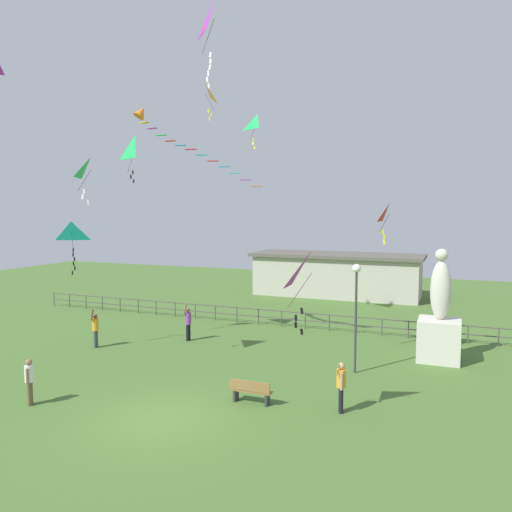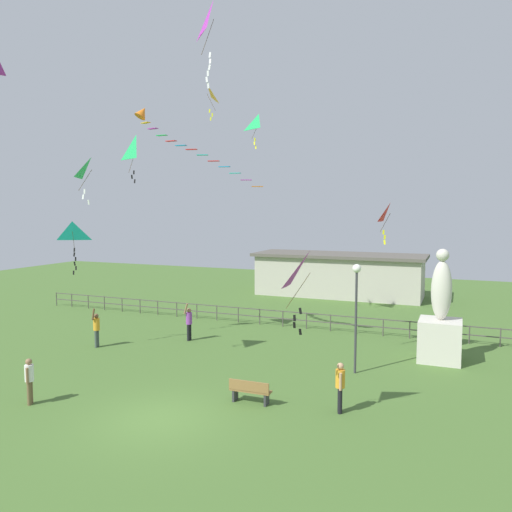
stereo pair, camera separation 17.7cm
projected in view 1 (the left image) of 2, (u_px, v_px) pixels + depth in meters
The scene contains 19 objects.
ground_plane at pixel (160, 420), 16.22m from camera, with size 80.00×80.00×0.00m, color #476B2D.
statue_monument at pixel (439, 327), 22.61m from camera, with size 1.84×1.84×5.12m.
lamppost at pixel (356, 295), 20.68m from camera, with size 0.36×0.36×4.61m.
park_bench at pixel (251, 391), 17.59m from camera, with size 1.51×0.44×0.85m.
person_0 at pixel (29, 379), 17.41m from camera, with size 0.30×0.45×1.65m.
person_1 at pixel (95, 328), 24.79m from camera, with size 0.31×0.54×2.00m.
person_2 at pixel (188, 322), 26.12m from camera, with size 0.35×0.52×2.02m.
person_3 at pixel (341, 384), 16.76m from camera, with size 0.32×0.51×1.72m.
kite_0 at pixel (135, 149), 24.91m from camera, with size 1.26×0.94×2.39m.
kite_1 at pixel (214, 21), 18.17m from camera, with size 1.14×1.18×3.16m.
kite_3 at pixel (71, 233), 23.57m from camera, with size 1.19×0.87×2.55m.
kite_4 at pixel (91, 170), 20.37m from camera, with size 1.03×1.23×1.87m.
kite_5 at pixel (311, 275), 15.19m from camera, with size 1.18×0.75×2.56m.
kite_6 at pixel (390, 214), 21.71m from camera, with size 0.66×1.07×1.80m.
kite_7 at pixel (206, 94), 28.23m from camera, with size 0.86×1.24×2.03m.
kite_8 at pixel (257, 124), 28.70m from camera, with size 1.24×1.01×1.96m.
streamer_kite at pixel (152, 120), 25.22m from camera, with size 6.87×1.41×4.26m.
waterfront_railing at pixel (285, 316), 29.26m from camera, with size 36.01×0.06×0.95m.
pavilion_building at pixel (337, 274), 40.12m from camera, with size 13.49×5.02×3.40m.
Camera 1 is at (8.76, -13.37, 6.78)m, focal length 34.94 mm.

